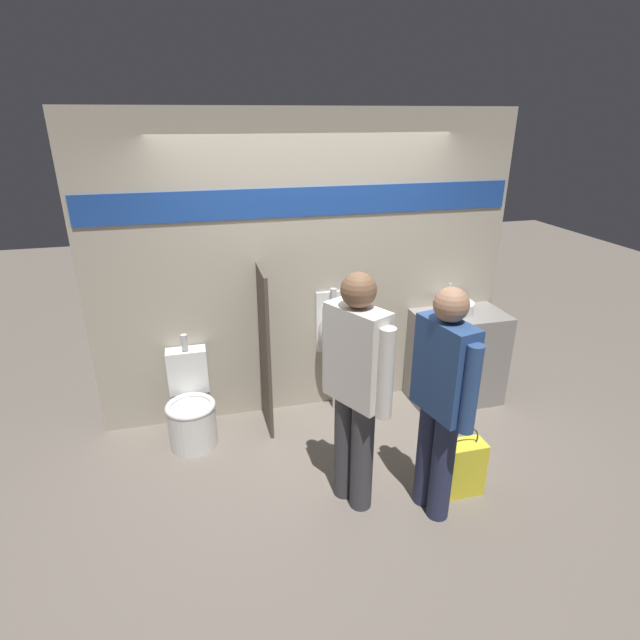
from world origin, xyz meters
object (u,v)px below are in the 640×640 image
(cell_phone, at_px, (442,320))
(person_in_vest, at_px, (355,385))
(shopping_bag, at_px, (462,467))
(toilet, at_px, (191,410))
(sink_basin, at_px, (455,307))
(urinal_near_counter, at_px, (335,333))
(person_with_lanyard, at_px, (441,396))

(cell_phone, relative_size, person_in_vest, 0.08)
(person_in_vest, height_order, shopping_bag, person_in_vest)
(toilet, bearing_deg, cell_phone, -1.15)
(cell_phone, distance_m, toilet, 2.35)
(sink_basin, relative_size, shopping_bag, 0.63)
(urinal_near_counter, xyz_separation_m, person_in_vest, (-0.22, -1.23, 0.18))
(person_in_vest, distance_m, person_with_lanyard, 0.57)
(toilet, relative_size, shopping_bag, 1.61)
(urinal_near_counter, relative_size, person_in_vest, 0.68)
(cell_phone, distance_m, urinal_near_counter, 0.97)
(sink_basin, bearing_deg, person_in_vest, -139.73)
(person_in_vest, distance_m, shopping_bag, 1.11)
(shopping_bag, bearing_deg, toilet, 148.68)
(cell_phone, relative_size, person_with_lanyard, 0.08)
(toilet, xyz_separation_m, shopping_bag, (1.93, -1.17, -0.07))
(person_in_vest, bearing_deg, toilet, 19.25)
(urinal_near_counter, relative_size, person_with_lanyard, 0.71)
(toilet, bearing_deg, person_with_lanyard, -37.83)
(cell_phone, relative_size, toilet, 0.15)
(sink_basin, bearing_deg, toilet, -177.49)
(cell_phone, height_order, person_with_lanyard, person_with_lanyard)
(urinal_near_counter, relative_size, toilet, 1.30)
(sink_basin, distance_m, urinal_near_counter, 1.16)
(shopping_bag, bearing_deg, cell_phone, 73.18)
(cell_phone, bearing_deg, person_in_vest, -139.15)
(person_with_lanyard, height_order, shopping_bag, person_with_lanyard)
(cell_phone, height_order, toilet, cell_phone)
(person_in_vest, relative_size, shopping_bag, 3.08)
(urinal_near_counter, xyz_separation_m, shopping_bag, (0.60, -1.36, -0.56))
(urinal_near_counter, height_order, toilet, urinal_near_counter)
(sink_basin, height_order, toilet, sink_basin)
(urinal_near_counter, distance_m, shopping_bag, 1.59)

